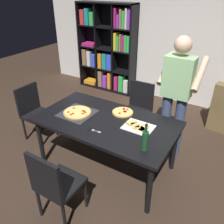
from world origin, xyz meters
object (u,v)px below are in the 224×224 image
(chair_near_camera, at_px, (54,183))
(chair_far_side, at_px, (138,106))
(wine_bottle, at_px, (145,140))
(second_pizza_plain, at_px, (123,112))
(pepperoni_pizza_on_tray, at_px, (77,113))
(dining_table, at_px, (106,125))
(person_serving_pizza, at_px, (176,92))
(bookshelf, at_px, (108,51))
(kitchen_scissors, at_px, (91,130))
(chair_left_end, at_px, (34,109))

(chair_near_camera, relative_size, chair_far_side, 1.00)
(wine_bottle, distance_m, second_pizza_plain, 0.82)
(chair_near_camera, xyz_separation_m, pepperoni_pizza_on_tray, (-0.42, 0.93, 0.25))
(dining_table, xyz_separation_m, person_serving_pizza, (0.65, 0.77, 0.32))
(chair_near_camera, distance_m, bookshelf, 3.70)
(chair_near_camera, height_order, bookshelf, bookshelf)
(chair_far_side, relative_size, wine_bottle, 2.85)
(wine_bottle, distance_m, kitchen_scissors, 0.71)
(chair_far_side, distance_m, chair_left_end, 1.70)
(bookshelf, bearing_deg, dining_table, -58.09)
(dining_table, bearing_deg, kitchen_scissors, -95.69)
(person_serving_pizza, bearing_deg, bookshelf, 142.91)
(person_serving_pizza, bearing_deg, kitchen_scissors, -122.83)
(chair_left_end, bearing_deg, kitchen_scissors, -11.70)
(chair_far_side, distance_m, bookshelf, 2.07)
(dining_table, height_order, kitchen_scissors, kitchen_scissors)
(chair_near_camera, bearing_deg, wine_bottle, 46.25)
(chair_far_side, relative_size, chair_left_end, 1.00)
(dining_table, distance_m, second_pizza_plain, 0.31)
(dining_table, xyz_separation_m, second_pizza_plain, (0.09, 0.28, 0.08))
(chair_near_camera, relative_size, chair_left_end, 1.00)
(dining_table, xyz_separation_m, wine_bottle, (0.67, -0.29, 0.19))
(bookshelf, height_order, person_serving_pizza, bookshelf)
(pepperoni_pizza_on_tray, relative_size, kitchen_scissors, 2.23)
(chair_left_end, bearing_deg, chair_far_side, 35.44)
(chair_near_camera, distance_m, pepperoni_pizza_on_tray, 1.05)
(pepperoni_pizza_on_tray, xyz_separation_m, second_pizza_plain, (0.51, 0.34, -0.00))
(person_serving_pizza, height_order, kitchen_scissors, person_serving_pizza)
(chair_left_end, relative_size, pepperoni_pizza_on_tray, 2.07)
(chair_left_end, xyz_separation_m, pepperoni_pizza_on_tray, (0.96, -0.06, 0.25))
(second_pizza_plain, bearing_deg, person_serving_pizza, 41.04)
(bookshelf, bearing_deg, chair_left_end, -87.79)
(pepperoni_pizza_on_tray, bearing_deg, bookshelf, 113.47)
(chair_left_end, bearing_deg, person_serving_pizza, 20.65)
(chair_far_side, height_order, bookshelf, bookshelf)
(chair_far_side, bearing_deg, chair_near_camera, -90.00)
(chair_far_side, xyz_separation_m, person_serving_pizza, (0.65, -0.22, 0.49))
(chair_far_side, xyz_separation_m, pepperoni_pizza_on_tray, (-0.42, -1.04, 0.25))
(kitchen_scissors, bearing_deg, chair_left_end, 168.30)
(dining_table, relative_size, chair_far_side, 2.00)
(chair_left_end, bearing_deg, dining_table, 0.00)
(bookshelf, distance_m, kitchen_scissors, 3.03)
(chair_far_side, height_order, kitchen_scissors, chair_far_side)
(person_serving_pizza, bearing_deg, dining_table, -130.21)
(wine_bottle, bearing_deg, chair_near_camera, -133.75)
(person_serving_pizza, bearing_deg, chair_far_side, 161.24)
(chair_far_side, relative_size, kitchen_scissors, 4.63)
(dining_table, bearing_deg, chair_left_end, 180.00)
(wine_bottle, bearing_deg, kitchen_scissors, 179.59)
(chair_far_side, bearing_deg, pepperoni_pizza_on_tray, -112.08)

